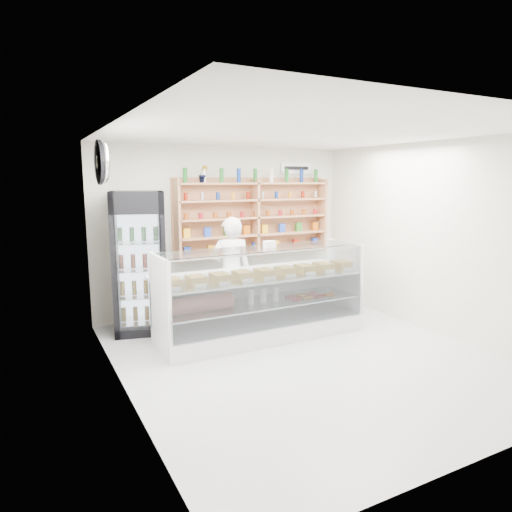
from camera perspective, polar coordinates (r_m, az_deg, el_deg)
room at (r=5.67m, az=6.38°, el=0.91°), size 5.00×5.00×5.00m
display_counter at (r=6.60m, az=0.63°, el=-7.07°), size 2.99×0.89×1.30m
shop_worker at (r=7.02m, az=-3.14°, el=-1.97°), size 0.70×0.56×1.69m
drinks_cooler at (r=6.91m, az=-14.39°, el=-0.76°), size 0.90×0.88×2.08m
wall_shelving at (r=7.90m, az=-0.09°, el=4.81°), size 2.84×0.28×1.33m
potted_plant at (r=7.49m, az=-6.64°, el=10.14°), size 0.18×0.15×0.27m
security_mirror at (r=5.93m, az=-18.54°, el=11.04°), size 0.15×0.50×0.50m
wall_sign at (r=8.44m, az=5.02°, el=10.89°), size 0.62×0.03×0.20m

